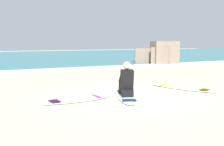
# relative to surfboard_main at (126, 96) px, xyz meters

# --- Properties ---
(ground_plane) EXTENTS (80.00, 80.00, 0.00)m
(ground_plane) POSITION_rel_surfboard_main_xyz_m (0.30, 0.47, -0.04)
(ground_plane) COLOR beige
(sea) EXTENTS (80.00, 28.00, 0.10)m
(sea) POSITION_rel_surfboard_main_xyz_m (0.30, 21.27, 0.01)
(sea) COLOR teal
(sea) RESTS_ON ground
(breaking_foam) EXTENTS (80.00, 0.90, 0.11)m
(breaking_foam) POSITION_rel_surfboard_main_xyz_m (0.30, 7.57, 0.02)
(breaking_foam) COLOR white
(breaking_foam) RESTS_ON ground
(surfboard_main) EXTENTS (1.36, 2.29, 0.08)m
(surfboard_main) POSITION_rel_surfboard_main_xyz_m (0.00, 0.00, 0.00)
(surfboard_main) COLOR silver
(surfboard_main) RESTS_ON ground
(surfer_seated) EXTENTS (0.54, 0.77, 0.95)m
(surfer_seated) POSITION_rel_surfboard_main_xyz_m (-0.06, -0.11, 0.40)
(surfer_seated) COLOR black
(surfer_seated) RESTS_ON surfboard_main
(surfboard_spare_near) EXTENTS (2.02, 0.69, 0.08)m
(surfboard_spare_near) POSITION_rel_surfboard_main_xyz_m (-1.40, 0.12, 0.00)
(surfboard_spare_near) COLOR silver
(surfboard_spare_near) RESTS_ON ground
(surfboard_spare_far) EXTENTS (1.33, 2.40, 0.08)m
(surfboard_spare_far) POSITION_rel_surfboard_main_xyz_m (2.30, 0.29, -0.00)
(surfboard_spare_far) COLOR #EFE5C6
(surfboard_spare_far) RESTS_ON ground
(rock_outcrop_distant) EXTENTS (2.55, 2.54, 1.58)m
(rock_outcrop_distant) POSITION_rel_surfboard_main_xyz_m (7.06, 8.09, 0.65)
(rock_outcrop_distant) COLOR #756656
(rock_outcrop_distant) RESTS_ON ground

